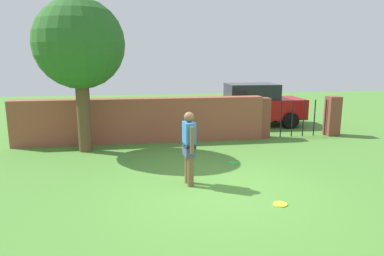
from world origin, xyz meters
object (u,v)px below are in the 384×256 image
object	(u,v)px
tree	(79,45)
person	(189,145)
frisbee_green	(233,163)
frisbee_yellow	(280,204)
car	(251,105)

from	to	relation	value
tree	person	xyz separation A→B (m)	(2.65, -3.27, -2.20)
frisbee_green	frisbee_yellow	bearing A→B (deg)	-86.52
tree	frisbee_green	bearing A→B (deg)	-25.07
person	frisbee_green	distance (m)	2.15
frisbee_yellow	person	bearing A→B (deg)	139.42
frisbee_yellow	frisbee_green	bearing A→B (deg)	93.48
tree	frisbee_green	size ratio (longest dim) A/B	16.36
car	tree	bearing A→B (deg)	-151.92
car	frisbee_yellow	size ratio (longest dim) A/B	15.72
tree	frisbee_yellow	xyz separation A→B (m)	(4.20, -4.60, -3.09)
car	frisbee_green	world-z (taller)	car
person	frisbee_yellow	bearing A→B (deg)	-137.53
car	frisbee_green	xyz separation A→B (m)	(-2.14, -4.97, -0.85)
frisbee_green	frisbee_yellow	size ratio (longest dim) A/B	1.00
person	frisbee_yellow	distance (m)	2.23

